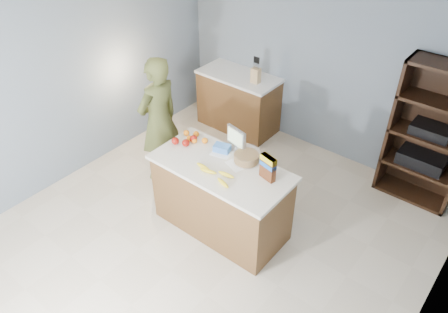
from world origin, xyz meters
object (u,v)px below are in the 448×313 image
Objects in this scene: tv at (236,138)px; cereal_box at (268,166)px; shelving_unit at (430,137)px; counter_peninsula at (221,200)px; person at (159,121)px.

tv is 0.60m from cereal_box.
counter_peninsula is at bearing -127.11° from shelving_unit.
shelving_unit is 6.51× the size of cereal_box.
person is 6.19× the size of cereal_box.
tv reaches higher than counter_peninsula.
shelving_unit is 1.05× the size of person.
shelving_unit is 2.36m from tv.
person is at bearing -177.07° from tv.
cereal_box is (-1.05, -1.91, 0.20)m from shelving_unit.
cereal_box is at bearing 15.31° from counter_peninsula.
person is 1.76m from cereal_box.
counter_peninsula is 0.83m from cereal_box.
shelving_unit reaches higher than cereal_box.
shelving_unit is at bearing 52.89° from counter_peninsula.
counter_peninsula is 5.64× the size of cereal_box.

